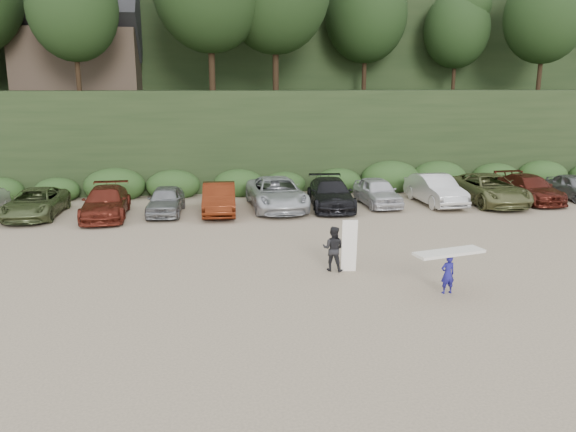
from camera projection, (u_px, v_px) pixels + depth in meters
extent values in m
plane|color=tan|center=(321.00, 271.00, 19.55)|extent=(120.00, 120.00, 0.00)
cube|color=black|center=(256.00, 133.00, 40.04)|extent=(80.00, 14.00, 6.00)
cube|color=black|center=(237.00, 68.00, 56.22)|extent=(90.00, 30.00, 16.00)
ellipsoid|color=black|center=(255.00, 15.00, 38.22)|extent=(66.00, 12.00, 10.00)
cube|color=#2B491E|center=(260.00, 184.00, 33.28)|extent=(46.20, 2.00, 1.20)
cube|color=brown|center=(81.00, 61.00, 39.01)|extent=(8.00, 6.00, 4.00)
imported|color=#525F37|center=(36.00, 203.00, 27.45)|extent=(2.46, 5.05, 1.38)
imported|color=maroon|center=(106.00, 202.00, 27.37)|extent=(2.17, 5.11, 1.47)
imported|color=gray|center=(166.00, 200.00, 28.07)|extent=(1.97, 4.22, 1.40)
imported|color=#5F210E|center=(219.00, 199.00, 28.21)|extent=(1.81, 4.67, 1.52)
imported|color=silver|center=(277.00, 193.00, 29.27)|extent=(2.89, 5.92, 1.62)
imported|color=black|center=(331.00, 194.00, 29.49)|extent=(2.55, 5.36, 1.51)
imported|color=silver|center=(377.00, 192.00, 30.13)|extent=(1.87, 4.39, 1.48)
imported|color=silver|center=(435.00, 190.00, 30.40)|extent=(1.88, 4.93, 1.60)
imported|color=#64683C|center=(489.00, 189.00, 30.54)|extent=(2.67, 5.75, 1.59)
imported|color=#4D1911|center=(530.00, 188.00, 31.18)|extent=(2.08, 4.98, 1.44)
imported|color=slate|center=(575.00, 187.00, 31.82)|extent=(1.81, 4.14, 1.39)
imported|color=navy|center=(448.00, 274.00, 17.31)|extent=(0.48, 0.33, 1.25)
cube|color=white|center=(449.00, 252.00, 17.15)|extent=(2.36, 1.12, 0.09)
imported|color=black|center=(333.00, 249.00, 19.43)|extent=(0.95, 0.88, 1.58)
cube|color=white|center=(349.00, 246.00, 19.23)|extent=(0.55, 0.32, 1.86)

